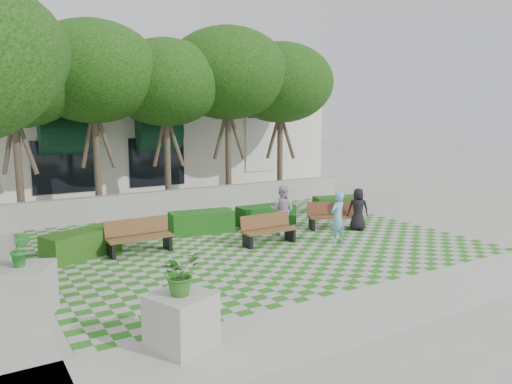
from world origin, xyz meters
TOP-DOWN VIEW (x-y plane):
  - ground at (0.00, 0.00)m, footprint 90.00×90.00m
  - lawn at (0.00, 1.00)m, footprint 12.00×12.00m
  - sidewalk_south at (0.00, -4.70)m, footprint 16.00×2.00m
  - retaining_wall at (0.00, 6.20)m, footprint 15.00×0.36m
  - bench_east at (3.21, 1.02)m, footprint 1.78×1.15m
  - bench_mid at (0.32, 0.52)m, footprint 1.67×0.56m
  - bench_west at (-3.22, 1.57)m, footprint 1.80×0.62m
  - hedge_east at (5.09, 3.03)m, footprint 1.92×1.18m
  - hedge_midright at (1.56, 2.59)m, footprint 1.99×0.85m
  - hedge_midleft at (-0.77, 2.78)m, footprint 2.10×1.08m
  - hedge_west at (-4.67, 1.99)m, footprint 2.18×1.53m
  - planter_front at (-4.42, -4.23)m, footprint 1.18×1.18m
  - planter_back at (-6.49, -1.58)m, footprint 1.33×1.33m
  - person_blue at (2.13, -0.46)m, footprint 0.63×0.48m
  - person_dark at (3.78, 0.45)m, footprint 0.81×0.75m
  - person_white at (1.27, 1.18)m, footprint 0.95×0.98m
  - tree_row at (-1.86, 5.95)m, footprint 17.70×13.40m
  - building at (0.93, 14.08)m, footprint 18.00×8.92m

SIDE VIEW (x-z plane):
  - ground at x=0.00m, z-range 0.00..0.00m
  - sidewalk_south at x=0.00m, z-range 0.00..0.01m
  - lawn at x=0.00m, z-range 0.01..0.01m
  - hedge_east at x=5.09m, z-range 0.00..0.63m
  - hedge_midright at x=1.56m, z-range 0.00..0.69m
  - hedge_midleft at x=-0.77m, z-range 0.00..0.70m
  - hedge_west at x=-4.67m, z-range 0.00..0.71m
  - bench_mid at x=0.32m, z-range -0.02..0.86m
  - bench_east at x=3.21m, z-range -0.02..0.87m
  - retaining_wall at x=0.00m, z-range 0.00..0.90m
  - bench_west at x=-3.22m, z-range -0.02..0.92m
  - planter_back at x=-6.49m, z-range -0.28..1.39m
  - planter_front at x=-4.42m, z-range -0.15..1.48m
  - person_dark at x=3.78m, z-range 0.00..1.39m
  - person_blue at x=2.13m, z-range 0.00..1.54m
  - person_white at x=1.27m, z-range 0.00..1.59m
  - building at x=0.93m, z-range -0.06..5.09m
  - tree_row at x=-1.86m, z-range 1.47..8.88m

